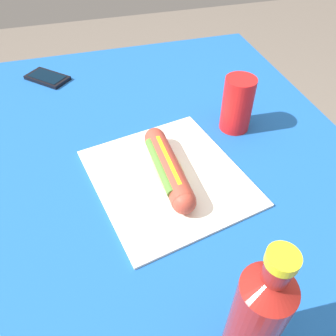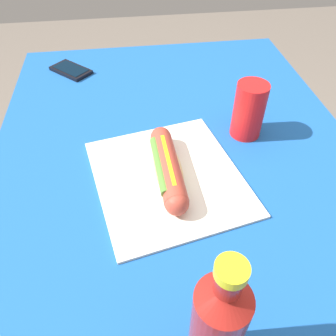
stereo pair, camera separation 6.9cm
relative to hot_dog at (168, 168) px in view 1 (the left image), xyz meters
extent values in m
plane|color=#6B6056|center=(0.04, -0.03, -0.81)|extent=(6.00, 6.00, 0.00)
cylinder|color=brown|center=(0.53, -0.35, -0.44)|extent=(0.07, 0.07, 0.75)
cylinder|color=brown|center=(0.53, 0.28, -0.44)|extent=(0.07, 0.07, 0.75)
cube|color=brown|center=(0.04, -0.03, -0.05)|extent=(1.15, 0.78, 0.03)
cube|color=#19519E|center=(0.04, -0.03, -0.03)|extent=(1.21, 0.84, 0.00)
cube|color=silver|center=(0.00, 0.00, -0.03)|extent=(0.38, 0.35, 0.01)
ellipsoid|color=#E5BC75|center=(0.00, 0.00, 0.00)|extent=(0.19, 0.06, 0.04)
cylinder|color=#A83D2D|center=(0.00, 0.00, 0.00)|extent=(0.20, 0.05, 0.05)
sphere|color=#A83D2D|center=(0.10, 0.00, 0.00)|extent=(0.05, 0.05, 0.05)
sphere|color=#A83D2D|center=(-0.10, 0.00, 0.00)|extent=(0.05, 0.05, 0.05)
cube|color=yellow|center=(0.00, 0.00, 0.02)|extent=(0.15, 0.01, 0.00)
cylinder|color=#4C7A2D|center=(0.00, 0.02, 0.01)|extent=(0.16, 0.02, 0.02)
cube|color=black|center=(0.49, 0.23, -0.03)|extent=(0.14, 0.14, 0.01)
cube|color=black|center=(0.49, 0.23, -0.02)|extent=(0.11, 0.11, 0.00)
cylinder|color=maroon|center=(-0.35, -0.01, 0.06)|extent=(0.06, 0.06, 0.19)
cone|color=maroon|center=(-0.35, -0.01, 0.17)|extent=(0.06, 0.06, 0.02)
cylinder|color=maroon|center=(-0.35, -0.01, 0.19)|extent=(0.03, 0.03, 0.03)
cylinder|color=yellow|center=(-0.35, -0.01, 0.21)|extent=(0.03, 0.03, 0.01)
cylinder|color=red|center=(0.13, -0.21, 0.04)|extent=(0.07, 0.07, 0.13)
camera|label=1|loc=(-0.48, 0.13, 0.48)|focal=36.08mm
camera|label=2|loc=(-0.49, 0.07, 0.48)|focal=36.08mm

